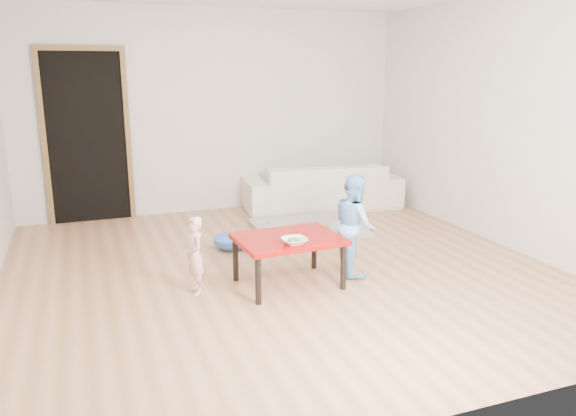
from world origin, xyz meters
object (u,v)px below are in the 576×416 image
red_table (288,261)px  bowl (294,241)px  sofa (322,186)px  child_pink (195,255)px  child_blue (354,224)px  basin (231,243)px

red_table → bowl: (-0.02, -0.21, 0.25)m
sofa → child_pink: child_pink is taller
bowl → child_pink: (-0.77, 0.32, -0.13)m
bowl → child_blue: size_ratio=0.22×
sofa → bowl: sofa is taller
bowl → child_pink: size_ratio=0.31×
child_pink → red_table: bearing=76.9°
sofa → red_table: bearing=66.4°
sofa → child_pink: size_ratio=3.12×
child_pink → child_blue: (1.47, -0.04, 0.13)m
bowl → sofa: bearing=61.8°
basin → child_pink: bearing=-119.3°
sofa → basin: (-1.61, -1.28, -0.24)m
sofa → bowl: size_ratio=9.96×
red_table → basin: (-0.21, 1.16, -0.16)m
bowl → basin: (-0.19, 1.37, -0.41)m
child_pink → child_blue: bearing=83.3°
child_blue → sofa: bearing=-9.9°
child_pink → basin: bearing=145.6°
red_table → basin: red_table is taller
sofa → child_blue: 2.48m
basin → red_table: bearing=-79.8°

